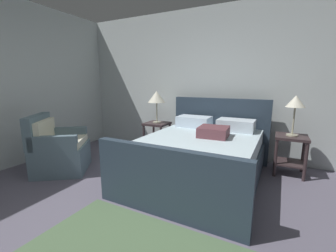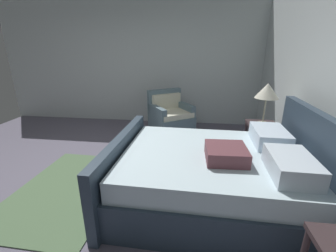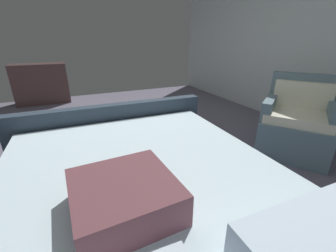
{
  "view_description": "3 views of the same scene",
  "coord_description": "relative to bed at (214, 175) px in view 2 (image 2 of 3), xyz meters",
  "views": [
    {
      "loc": [
        1.13,
        -1.11,
        1.38
      ],
      "look_at": [
        -0.13,
        1.43,
        0.81
      ],
      "focal_mm": 23.47,
      "sensor_mm": 36.0,
      "label": 1
    },
    {
      "loc": [
        2.46,
        1.58,
        1.69
      ],
      "look_at": [
        0.17,
        1.28,
        0.89
      ],
      "focal_mm": 24.03,
      "sensor_mm": 36.0,
      "label": 2
    },
    {
      "loc": [
        0.49,
        2.62,
        1.28
      ],
      "look_at": [
        -0.05,
        1.41,
        0.75
      ],
      "focal_mm": 23.39,
      "sensor_mm": 36.0,
      "label": 3
    }
  ],
  "objects": [
    {
      "name": "ground_plane",
      "position": [
        -0.21,
        -1.81,
        -0.36
      ],
      "size": [
        5.43,
        5.94,
        0.02
      ],
      "primitive_type": "cube",
      "color": "slate"
    },
    {
      "name": "wall_side_left",
      "position": [
        -2.98,
        -1.81,
        1.01
      ],
      "size": [
        0.12,
        6.06,
        2.71
      ],
      "primitive_type": "cube",
      "color": "silver",
      "rests_on": "ground"
    },
    {
      "name": "bed",
      "position": [
        0.0,
        0.0,
        0.0
      ],
      "size": [
        1.73,
        2.17,
        1.1
      ],
      "color": "#2B3A49",
      "rests_on": "ground"
    },
    {
      "name": "nightstand_left",
      "position": [
        -1.17,
        0.79,
        0.06
      ],
      "size": [
        0.44,
        0.44,
        0.6
      ],
      "color": "#392A2C",
      "rests_on": "ground"
    },
    {
      "name": "table_lamp_left",
      "position": [
        -1.17,
        0.79,
        0.75
      ],
      "size": [
        0.34,
        0.34,
        0.62
      ],
      "color": "#B7B293",
      "rests_on": "nightstand_left"
    },
    {
      "name": "armchair",
      "position": [
        -2.07,
        -0.74,
        0.0
      ],
      "size": [
        1.01,
        1.01,
        0.9
      ],
      "color": "slate",
      "rests_on": "ground"
    },
    {
      "name": "area_rug",
      "position": [
        -0.0,
        -1.79,
        -0.34
      ],
      "size": [
        1.84,
        1.28,
        0.01
      ],
      "primitive_type": "cube",
      "rotation": [
        0.0,
        0.0,
        -0.02
      ],
      "color": "#546F4C",
      "rests_on": "ground"
    }
  ]
}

